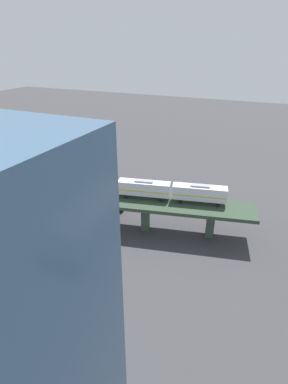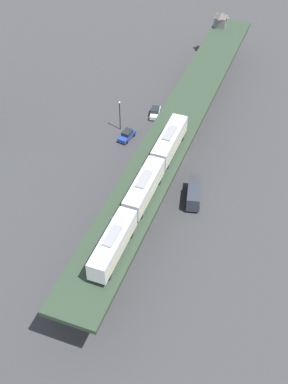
{
  "view_description": "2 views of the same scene",
  "coord_description": "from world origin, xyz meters",
  "px_view_note": "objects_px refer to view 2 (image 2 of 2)",
  "views": [
    {
      "loc": [
        50.7,
        45.23,
        40.04
      ],
      "look_at": [
        -5.97,
        20.05,
        9.24
      ],
      "focal_mm": 28.0,
      "sensor_mm": 36.0,
      "label": 1
    },
    {
      "loc": [
        -39.93,
        71.48,
        68.52
      ],
      "look_at": [
        -5.97,
        20.05,
        9.24
      ],
      "focal_mm": 50.0,
      "sensor_mm": 36.0,
      "label": 2
    }
  ],
  "objects_px": {
    "street_car_blue": "(127,135)",
    "street_lamp": "(120,113)",
    "subway_train": "(144,187)",
    "signal_hut": "(221,19)",
    "street_car_white": "(155,112)",
    "street_car_red": "(193,72)",
    "delivery_truck": "(194,193)"
  },
  "relations": [
    {
      "from": "street_car_blue",
      "to": "street_lamp",
      "type": "bearing_deg",
      "value": -31.82
    },
    {
      "from": "subway_train",
      "to": "signal_hut",
      "type": "distance_m",
      "value": 62.42
    },
    {
      "from": "signal_hut",
      "to": "street_car_white",
      "type": "relative_size",
      "value": 0.81
    },
    {
      "from": "street_car_white",
      "to": "subway_train",
      "type": "bearing_deg",
      "value": 119.28
    },
    {
      "from": "street_car_blue",
      "to": "signal_hut",
      "type": "bearing_deg",
      "value": -89.34
    },
    {
      "from": "subway_train",
      "to": "street_car_white",
      "type": "height_order",
      "value": "subway_train"
    },
    {
      "from": "street_car_blue",
      "to": "street_lamp",
      "type": "relative_size",
      "value": 0.65
    },
    {
      "from": "subway_train",
      "to": "street_car_red",
      "type": "xyz_separation_m",
      "value": [
        17.7,
        -48.02,
        -9.34
      ]
    },
    {
      "from": "subway_train",
      "to": "delivery_truck",
      "type": "bearing_deg",
      "value": -106.97
    },
    {
      "from": "street_car_red",
      "to": "street_car_white",
      "type": "bearing_deg",
      "value": 93.77
    },
    {
      "from": "subway_train",
      "to": "street_lamp",
      "type": "height_order",
      "value": "subway_train"
    },
    {
      "from": "subway_train",
      "to": "street_car_blue",
      "type": "bearing_deg",
      "value": -48.76
    },
    {
      "from": "street_car_red",
      "to": "street_lamp",
      "type": "bearing_deg",
      "value": 85.06
    },
    {
      "from": "street_car_white",
      "to": "street_lamp",
      "type": "height_order",
      "value": "street_lamp"
    },
    {
      "from": "street_car_red",
      "to": "street_lamp",
      "type": "relative_size",
      "value": 0.66
    },
    {
      "from": "street_car_blue",
      "to": "street_lamp",
      "type": "height_order",
      "value": "street_lamp"
    },
    {
      "from": "subway_train",
      "to": "delivery_truck",
      "type": "height_order",
      "value": "subway_train"
    },
    {
      "from": "signal_hut",
      "to": "street_car_white",
      "type": "bearing_deg",
      "value": 91.85
    },
    {
      "from": "street_car_white",
      "to": "street_car_blue",
      "type": "height_order",
      "value": "same"
    },
    {
      "from": "street_lamp",
      "to": "signal_hut",
      "type": "bearing_deg",
      "value": -93.78
    },
    {
      "from": "signal_hut",
      "to": "delivery_truck",
      "type": "bearing_deg",
      "value": 113.17
    },
    {
      "from": "street_car_red",
      "to": "delivery_truck",
      "type": "xyz_separation_m",
      "value": [
        -21.11,
        36.85,
        0.82
      ]
    },
    {
      "from": "signal_hut",
      "to": "street_car_red",
      "type": "bearing_deg",
      "value": 88.84
    },
    {
      "from": "subway_train",
      "to": "street_car_white",
      "type": "bearing_deg",
      "value": -60.72
    },
    {
      "from": "delivery_truck",
      "to": "street_lamp",
      "type": "relative_size",
      "value": 1.07
    },
    {
      "from": "subway_train",
      "to": "street_car_red",
      "type": "relative_size",
      "value": 8.08
    },
    {
      "from": "street_car_white",
      "to": "street_lamp",
      "type": "relative_size",
      "value": 0.68
    },
    {
      "from": "street_lamp",
      "to": "delivery_truck",
      "type": "bearing_deg",
      "value": 156.69
    },
    {
      "from": "street_car_blue",
      "to": "street_car_red",
      "type": "bearing_deg",
      "value": -88.59
    },
    {
      "from": "street_car_blue",
      "to": "street_lamp",
      "type": "xyz_separation_m",
      "value": [
        3.02,
        -1.87,
        3.17
      ]
    },
    {
      "from": "street_car_white",
      "to": "delivery_truck",
      "type": "xyz_separation_m",
      "value": [
        -19.88,
        18.21,
        0.82
      ]
    },
    {
      "from": "street_lamp",
      "to": "street_car_red",
      "type": "bearing_deg",
      "value": -94.94
    }
  ]
}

